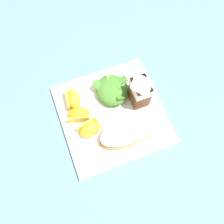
# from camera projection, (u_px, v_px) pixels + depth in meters

# --- Properties ---
(ground) EXTENTS (3.00, 3.00, 0.00)m
(ground) POSITION_uv_depth(u_px,v_px,m) (112.00, 115.00, 0.68)
(ground) COLOR slate
(white_plate) EXTENTS (0.28, 0.28, 0.02)m
(white_plate) POSITION_uv_depth(u_px,v_px,m) (112.00, 114.00, 0.67)
(white_plate) COLOR white
(white_plate) RESTS_ON ground
(cheesy_pizza_bread) EXTENTS (0.09, 0.18, 0.04)m
(cheesy_pizza_bread) POSITION_uv_depth(u_px,v_px,m) (129.00, 130.00, 0.62)
(cheesy_pizza_bread) COLOR #B77F42
(cheesy_pizza_bread) RESTS_ON white_plate
(green_salad_pile) EXTENTS (0.10, 0.10, 0.04)m
(green_salad_pile) POSITION_uv_depth(u_px,v_px,m) (112.00, 90.00, 0.67)
(green_salad_pile) COLOR #3D7028
(green_salad_pile) RESTS_ON white_plate
(milk_carton) EXTENTS (0.06, 0.04, 0.11)m
(milk_carton) POSITION_uv_depth(u_px,v_px,m) (140.00, 90.00, 0.62)
(milk_carton) COLOR brown
(milk_carton) RESTS_ON white_plate
(orange_wedge_front) EXTENTS (0.06, 0.04, 0.04)m
(orange_wedge_front) POSITION_uv_depth(u_px,v_px,m) (73.00, 99.00, 0.66)
(orange_wedge_front) COLOR orange
(orange_wedge_front) RESTS_ON white_plate
(orange_wedge_middle) EXTENTS (0.05, 0.07, 0.04)m
(orange_wedge_middle) POSITION_uv_depth(u_px,v_px,m) (79.00, 115.00, 0.64)
(orange_wedge_middle) COLOR orange
(orange_wedge_middle) RESTS_ON white_plate
(orange_wedge_rear) EXTENTS (0.05, 0.07, 0.04)m
(orange_wedge_rear) POSITION_uv_depth(u_px,v_px,m) (90.00, 129.00, 0.62)
(orange_wedge_rear) COLOR orange
(orange_wedge_rear) RESTS_ON white_plate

